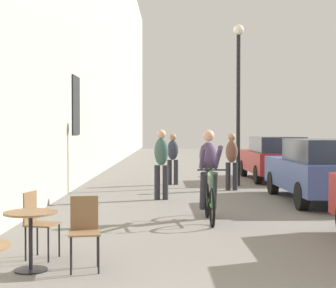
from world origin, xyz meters
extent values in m
cube|color=black|center=(-3.18, 12.28, 2.42)|extent=(0.04, 1.10, 1.70)
cylinder|color=black|center=(-2.13, 3.39, 0.01)|extent=(0.40, 0.40, 0.02)
cylinder|color=black|center=(-2.13, 3.39, 0.36)|extent=(0.05, 0.05, 0.67)
cylinder|color=brown|center=(-2.13, 3.39, 0.71)|extent=(0.64, 0.64, 0.02)
cylinder|color=black|center=(-1.94, 4.10, 0.23)|extent=(0.02, 0.02, 0.45)
cylinder|color=black|center=(-2.01, 3.79, 0.23)|extent=(0.02, 0.02, 0.45)
cylinder|color=black|center=(-2.25, 4.18, 0.23)|extent=(0.02, 0.02, 0.45)
cylinder|color=black|center=(-2.32, 3.86, 0.23)|extent=(0.02, 0.02, 0.45)
cube|color=brown|center=(-2.13, 3.98, 0.46)|extent=(0.46, 0.46, 0.02)
cube|color=brown|center=(-2.30, 4.02, 0.68)|extent=(0.10, 0.34, 0.42)
cylinder|color=black|center=(-1.29, 3.26, 0.23)|extent=(0.02, 0.02, 0.45)
cylinder|color=black|center=(-1.61, 3.20, 0.23)|extent=(0.02, 0.02, 0.45)
cylinder|color=black|center=(-1.34, 3.58, 0.23)|extent=(0.02, 0.02, 0.45)
cylinder|color=black|center=(-1.66, 3.52, 0.23)|extent=(0.02, 0.02, 0.45)
cube|color=brown|center=(-1.47, 3.39, 0.46)|extent=(0.44, 0.44, 0.02)
cube|color=brown|center=(-1.51, 3.57, 0.68)|extent=(0.34, 0.08, 0.42)
torus|color=black|center=(0.30, 6.31, 0.33)|extent=(0.06, 0.71, 0.71)
torus|color=black|center=(0.28, 7.36, 0.33)|extent=(0.06, 0.71, 0.71)
cylinder|color=#2D6B38|center=(0.28, 7.27, 0.61)|extent=(0.04, 0.21, 0.58)
cylinder|color=#2D6B38|center=(0.29, 6.77, 0.95)|extent=(0.05, 0.82, 0.14)
cylinder|color=#2D6B38|center=(0.30, 6.33, 0.67)|extent=(0.04, 0.09, 0.67)
cylinder|color=#2D6B38|center=(0.29, 6.86, 0.37)|extent=(0.05, 1.00, 0.12)
cylinder|color=black|center=(0.30, 6.36, 1.00)|extent=(0.52, 0.04, 0.03)
ellipsoid|color=black|center=(0.28, 7.18, 0.93)|extent=(0.12, 0.24, 0.06)
ellipsoid|color=#4C3D5B|center=(0.29, 7.10, 1.21)|extent=(0.35, 0.36, 0.59)
sphere|color=tan|center=(0.29, 7.06, 1.60)|extent=(0.22, 0.22, 0.22)
cylinder|color=#26262D|center=(0.39, 7.02, 0.55)|extent=(0.14, 0.40, 0.75)
cylinder|color=#26262D|center=(0.19, 7.02, 0.55)|extent=(0.14, 0.40, 0.75)
cylinder|color=#4C3D5B|center=(0.44, 6.71, 1.20)|extent=(0.12, 0.75, 0.48)
cylinder|color=#4C3D5B|center=(0.15, 6.71, 1.20)|extent=(0.09, 0.74, 0.48)
cylinder|color=#26262D|center=(-0.76, 9.89, 0.42)|extent=(0.14, 0.14, 0.84)
cylinder|color=#26262D|center=(-0.56, 9.90, 0.42)|extent=(0.14, 0.14, 0.84)
ellipsoid|color=#38564C|center=(-0.66, 9.89, 1.18)|extent=(0.35, 0.25, 0.67)
sphere|color=tan|center=(-0.66, 9.89, 1.61)|extent=(0.22, 0.22, 0.22)
cylinder|color=#26262D|center=(1.39, 11.88, 0.39)|extent=(0.14, 0.14, 0.79)
cylinder|color=#26262D|center=(1.19, 11.89, 0.39)|extent=(0.14, 0.14, 0.79)
ellipsoid|color=brown|center=(1.29, 11.89, 1.10)|extent=(0.35, 0.25, 0.62)
sphere|color=#A57A5B|center=(1.29, 11.89, 1.51)|extent=(0.22, 0.22, 0.22)
cylinder|color=#26262D|center=(-0.27, 13.40, 0.39)|extent=(0.14, 0.14, 0.77)
cylinder|color=#26262D|center=(-0.47, 13.41, 0.39)|extent=(0.14, 0.14, 0.77)
ellipsoid|color=#2D3342|center=(-0.37, 13.40, 1.08)|extent=(0.35, 0.25, 0.61)
sphere|color=#A57A5B|center=(-0.37, 13.40, 1.49)|extent=(0.22, 0.22, 0.22)
cylinder|color=black|center=(1.62, 13.08, 2.30)|extent=(0.12, 0.12, 4.60)
sphere|color=silver|center=(1.62, 13.08, 4.74)|extent=(0.32, 0.32, 0.32)
cube|color=#384C84|center=(3.11, 9.62, 0.64)|extent=(1.85, 4.25, 0.68)
cube|color=#283342|center=(3.12, 9.12, 1.24)|extent=(1.52, 2.31, 0.51)
cylinder|color=black|center=(2.28, 10.99, 0.30)|extent=(0.21, 0.61, 0.61)
cylinder|color=black|center=(3.86, 11.03, 0.30)|extent=(0.21, 0.61, 0.61)
cylinder|color=black|center=(2.35, 8.22, 0.30)|extent=(0.21, 0.61, 0.61)
cube|color=maroon|center=(3.06, 14.97, 0.64)|extent=(1.83, 4.20, 0.68)
cube|color=#283342|center=(3.07, 14.47, 1.23)|extent=(1.50, 2.28, 0.50)
cylinder|color=black|center=(2.24, 16.32, 0.30)|extent=(0.21, 0.60, 0.60)
cylinder|color=black|center=(3.80, 16.36, 0.30)|extent=(0.21, 0.60, 0.60)
cylinder|color=black|center=(2.31, 13.58, 0.30)|extent=(0.21, 0.60, 0.60)
cylinder|color=black|center=(3.88, 13.62, 0.30)|extent=(0.21, 0.60, 0.60)
camera|label=1|loc=(-0.43, -2.93, 1.71)|focal=56.21mm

